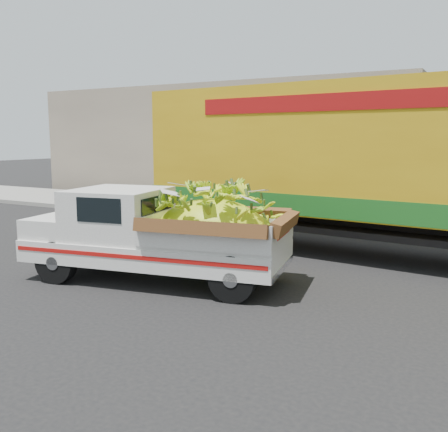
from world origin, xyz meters
The scene contains 6 objects.
ground centered at (0.00, 0.00, 0.00)m, with size 100.00×100.00×0.00m, color black.
curb centered at (0.00, 6.05, 0.07)m, with size 60.00×0.25×0.15m, color gray.
sidewalk centered at (0.00, 8.15, 0.07)m, with size 60.00×4.00×0.14m, color gray.
building_left centered at (-8.00, 14.05, 2.50)m, with size 18.00×6.00×5.00m, color gray.
pickup_truck centered at (-1.62, -0.16, 0.91)m, with size 5.06×2.57×1.69m.
semi_trailer centered at (1.67, 3.60, 2.12)m, with size 12.04×3.62×3.80m.
Camera 1 is at (3.46, -7.55, 2.62)m, focal length 40.00 mm.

